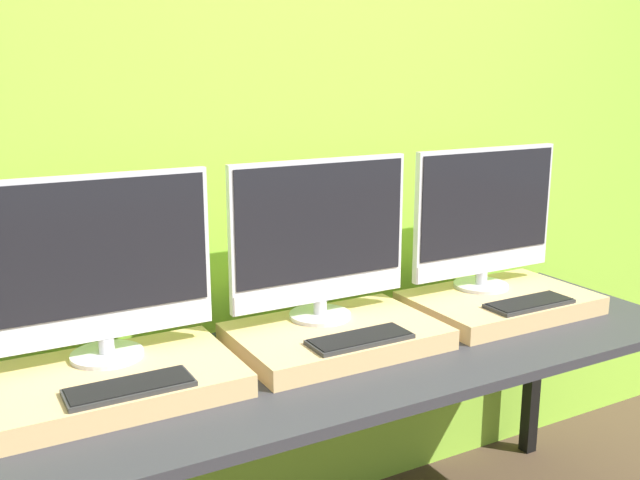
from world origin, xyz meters
TOP-DOWN VIEW (x-y plane):
  - wall_back at (0.00, 0.76)m, footprint 8.00×0.04m
  - workbench at (0.00, 0.34)m, footprint 2.20×0.69m
  - wooden_riser_left at (-0.63, 0.41)m, footprint 0.59×0.40m
  - monitor_left at (-0.63, 0.51)m, footprint 0.57×0.19m
  - keyboard_left at (-0.63, 0.28)m, footprint 0.29×0.11m
  - wooden_riser_center at (0.00, 0.41)m, footprint 0.59×0.40m
  - monitor_center at (0.00, 0.51)m, footprint 0.57×0.19m
  - keyboard_center at (0.00, 0.28)m, footprint 0.29×0.11m
  - wooden_riser_right at (0.63, 0.41)m, footprint 0.59×0.40m
  - monitor_right at (0.63, 0.51)m, footprint 0.57×0.19m
  - keyboard_right at (0.63, 0.28)m, footprint 0.29×0.11m

SIDE VIEW (x-z plane):
  - workbench at x=0.00m, z-range 0.30..1.04m
  - wooden_riser_left at x=-0.63m, z-range 0.74..0.79m
  - wooden_riser_center at x=0.00m, z-range 0.74..0.79m
  - wooden_riser_right at x=0.63m, z-range 0.74..0.79m
  - keyboard_left at x=-0.63m, z-range 0.79..0.81m
  - keyboard_center at x=0.00m, z-range 0.79..0.81m
  - keyboard_right at x=0.63m, z-range 0.79..0.81m
  - monitor_left at x=-0.63m, z-range 0.80..1.28m
  - monitor_center at x=0.00m, z-range 0.80..1.28m
  - monitor_right at x=0.63m, z-range 0.80..1.28m
  - wall_back at x=0.00m, z-range 0.00..2.60m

